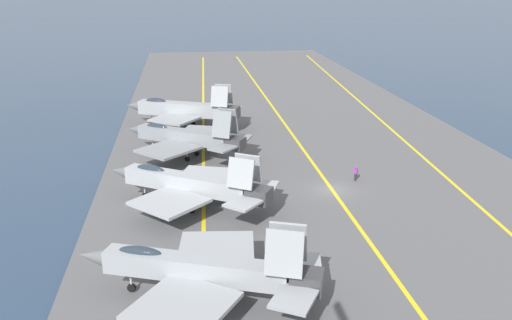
{
  "coord_description": "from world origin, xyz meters",
  "views": [
    {
      "loc": [
        -49.79,
        14.6,
        21.1
      ],
      "look_at": [
        3.24,
        7.43,
        2.9
      ],
      "focal_mm": 38.0,
      "sensor_mm": 36.0,
      "label": 1
    }
  ],
  "objects_px": {
    "parked_jet_nearest": "(202,269)",
    "parked_jet_second": "(190,184)",
    "parked_jet_fourth": "(183,109)",
    "parked_jet_third": "(186,137)",
    "crew_purple_vest": "(356,172)"
  },
  "relations": [
    {
      "from": "parked_jet_nearest",
      "to": "parked_jet_second",
      "type": "bearing_deg",
      "value": 1.88
    },
    {
      "from": "parked_jet_nearest",
      "to": "parked_jet_fourth",
      "type": "distance_m",
      "value": 44.34
    },
    {
      "from": "parked_jet_nearest",
      "to": "parked_jet_second",
      "type": "height_order",
      "value": "parked_jet_nearest"
    },
    {
      "from": "parked_jet_second",
      "to": "parked_jet_fourth",
      "type": "height_order",
      "value": "parked_jet_fourth"
    },
    {
      "from": "parked_jet_third",
      "to": "parked_jet_fourth",
      "type": "xyz_separation_m",
      "value": [
        13.68,
        0.22,
        0.14
      ]
    },
    {
      "from": "crew_purple_vest",
      "to": "parked_jet_third",
      "type": "bearing_deg",
      "value": 60.22
    },
    {
      "from": "parked_jet_fourth",
      "to": "parked_jet_nearest",
      "type": "bearing_deg",
      "value": -178.88
    },
    {
      "from": "parked_jet_second",
      "to": "parked_jet_third",
      "type": "distance_m",
      "value": 14.82
    },
    {
      "from": "parked_jet_nearest",
      "to": "parked_jet_second",
      "type": "xyz_separation_m",
      "value": [
        15.83,
        0.52,
        -0.02
      ]
    },
    {
      "from": "parked_jet_third",
      "to": "parked_jet_fourth",
      "type": "relative_size",
      "value": 0.91
    },
    {
      "from": "parked_jet_third",
      "to": "crew_purple_vest",
      "type": "distance_m",
      "value": 20.5
    },
    {
      "from": "parked_jet_second",
      "to": "parked_jet_nearest",
      "type": "bearing_deg",
      "value": -178.12
    },
    {
      "from": "parked_jet_nearest",
      "to": "parked_jet_third",
      "type": "height_order",
      "value": "parked_jet_third"
    },
    {
      "from": "parked_jet_nearest",
      "to": "parked_jet_second",
      "type": "relative_size",
      "value": 1.03
    },
    {
      "from": "parked_jet_third",
      "to": "parked_jet_fourth",
      "type": "bearing_deg",
      "value": 0.92
    }
  ]
}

